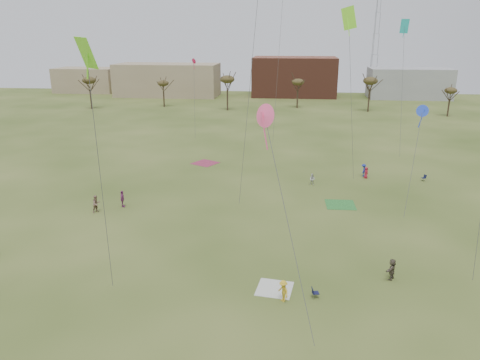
# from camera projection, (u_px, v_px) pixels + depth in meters

# --- Properties ---
(ground) EXTENTS (260.00, 260.00, 0.00)m
(ground) POSITION_uv_depth(u_px,v_px,m) (222.00, 297.00, 34.87)
(ground) COLOR #334816
(ground) RESTS_ON ground
(spectator_fore_b) EXTENTS (1.13, 1.20, 1.96)m
(spectator_fore_b) POSITION_uv_depth(u_px,v_px,m) (96.00, 204.00, 51.10)
(spectator_fore_b) COLOR #836153
(spectator_fore_b) RESTS_ON ground
(spectator_fore_c) EXTENTS (1.27, 1.71, 1.79)m
(spectator_fore_c) POSITION_uv_depth(u_px,v_px,m) (392.00, 269.00, 37.10)
(spectator_fore_c) COLOR brown
(spectator_fore_c) RESTS_ON ground
(flyer_mid_b) EXTENTS (1.15, 1.25, 1.69)m
(flyer_mid_b) POSITION_uv_depth(u_px,v_px,m) (283.00, 291.00, 34.06)
(flyer_mid_b) COLOR gold
(flyer_mid_b) RESTS_ON ground
(spectator_mid_d) EXTENTS (0.85, 1.24, 1.95)m
(spectator_mid_d) POSITION_uv_depth(u_px,v_px,m) (122.00, 199.00, 52.63)
(spectator_mid_d) COLOR #963E7F
(spectator_mid_d) RESTS_ON ground
(spectator_mid_e) EXTENTS (0.88, 0.79, 1.51)m
(spectator_mid_e) POSITION_uv_depth(u_px,v_px,m) (312.00, 179.00, 60.44)
(spectator_mid_e) COLOR #BABABA
(spectator_mid_e) RESTS_ON ground
(flyer_far_b) EXTENTS (0.83, 0.93, 1.59)m
(flyer_far_b) POSITION_uv_depth(u_px,v_px,m) (366.00, 173.00, 63.20)
(flyer_far_b) COLOR #AA1D31
(flyer_far_b) RESTS_ON ground
(flyer_far_c) EXTENTS (0.99, 1.29, 1.77)m
(flyer_far_c) POSITION_uv_depth(u_px,v_px,m) (364.00, 170.00, 64.02)
(flyer_far_c) COLOR navy
(flyer_far_c) RESTS_ON ground
(blanket_cream) EXTENTS (3.05, 3.05, 0.03)m
(blanket_cream) POSITION_uv_depth(u_px,v_px,m) (275.00, 289.00, 35.93)
(blanket_cream) COLOR silver
(blanket_cream) RESTS_ON ground
(blanket_plum) EXTENTS (4.60, 4.60, 0.03)m
(blanket_plum) POSITION_uv_depth(u_px,v_px,m) (205.00, 163.00, 70.76)
(blanket_plum) COLOR #922D4A
(blanket_plum) RESTS_ON ground
(blanket_olive) EXTENTS (3.46, 3.46, 0.03)m
(blanket_olive) POSITION_uv_depth(u_px,v_px,m) (340.00, 205.00, 53.58)
(blanket_olive) COLOR #2E7E32
(blanket_olive) RESTS_ON ground
(camp_chair_center) EXTENTS (0.64, 0.60, 0.87)m
(camp_chair_center) POSITION_uv_depth(u_px,v_px,m) (315.00, 295.00, 34.65)
(camp_chair_center) COLOR #141637
(camp_chair_center) RESTS_ON ground
(camp_chair_right) EXTENTS (0.70, 0.68, 0.87)m
(camp_chair_right) POSITION_uv_depth(u_px,v_px,m) (423.00, 179.00, 62.16)
(camp_chair_right) COLOR #131734
(camp_chair_right) RESTS_ON ground
(kites_aloft) EXTENTS (60.34, 58.48, 26.82)m
(kites_aloft) POSITION_uv_depth(u_px,v_px,m) (282.00, 7.00, 48.14)
(kites_aloft) COLOR red
(kites_aloft) RESTS_ON ground
(tree_line) EXTENTS (117.44, 49.32, 8.91)m
(tree_line) POSITION_uv_depth(u_px,v_px,m) (261.00, 87.00, 107.90)
(tree_line) COLOR #3A2B1E
(tree_line) RESTS_ON ground
(building_tan) EXTENTS (32.00, 14.00, 10.00)m
(building_tan) POSITION_uv_depth(u_px,v_px,m) (168.00, 80.00, 145.98)
(building_tan) COLOR #937F60
(building_tan) RESTS_ON ground
(building_brick) EXTENTS (26.00, 16.00, 12.00)m
(building_brick) POSITION_uv_depth(u_px,v_px,m) (294.00, 77.00, 146.06)
(building_brick) COLOR brown
(building_brick) RESTS_ON ground
(building_grey) EXTENTS (24.00, 12.00, 9.00)m
(building_grey) POSITION_uv_depth(u_px,v_px,m) (409.00, 83.00, 140.82)
(building_grey) COLOR gray
(building_grey) RESTS_ON ground
(building_tan_west) EXTENTS (20.00, 12.00, 8.00)m
(building_tan_west) POSITION_uv_depth(u_px,v_px,m) (87.00, 80.00, 156.17)
(building_tan_west) COLOR #937F60
(building_tan_west) RESTS_ON ground
(radio_tower) EXTENTS (1.51, 1.72, 41.00)m
(radio_tower) POSITION_uv_depth(u_px,v_px,m) (376.00, 33.00, 144.06)
(radio_tower) COLOR #9EA3A8
(radio_tower) RESTS_ON ground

